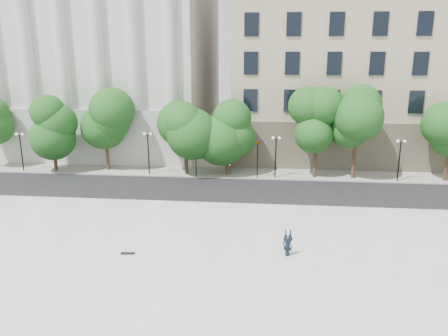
# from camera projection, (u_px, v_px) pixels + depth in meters

# --- Properties ---
(ground) EXTENTS (160.00, 160.00, 0.00)m
(ground) POSITION_uv_depth(u_px,v_px,m) (144.00, 308.00, 20.88)
(ground) COLOR beige
(ground) RESTS_ON ground
(plaza) EXTENTS (44.00, 22.00, 0.45)m
(plaza) POSITION_uv_depth(u_px,v_px,m) (159.00, 273.00, 23.70)
(plaza) COLOR white
(plaza) RESTS_ON ground
(street) EXTENTS (60.00, 8.00, 0.02)m
(street) POSITION_uv_depth(u_px,v_px,m) (200.00, 191.00, 38.17)
(street) COLOR black
(street) RESTS_ON ground
(far_sidewalk) EXTENTS (60.00, 4.00, 0.12)m
(far_sidewalk) POSITION_uv_depth(u_px,v_px,m) (209.00, 172.00, 43.92)
(far_sidewalk) COLOR #ABA89D
(far_sidewalk) RESTS_ON ground
(building_west) EXTENTS (31.50, 27.65, 25.60)m
(building_west) POSITION_uv_depth(u_px,v_px,m) (92.00, 43.00, 56.16)
(building_west) COLOR beige
(building_west) RESTS_ON ground
(building_east) EXTENTS (36.00, 26.15, 23.00)m
(building_east) POSITION_uv_depth(u_px,v_px,m) (385.00, 57.00, 53.49)
(building_east) COLOR tan
(building_east) RESTS_ON ground
(traffic_light_west) EXTENTS (0.64, 1.96, 4.27)m
(traffic_light_west) POSITION_uv_depth(u_px,v_px,m) (196.00, 139.00, 41.41)
(traffic_light_west) COLOR black
(traffic_light_west) RESTS_ON ground
(traffic_light_east) EXTENTS (0.56, 1.80, 4.21)m
(traffic_light_east) POSITION_uv_depth(u_px,v_px,m) (258.00, 141.00, 40.88)
(traffic_light_east) COLOR black
(traffic_light_east) RESTS_ON ground
(person_lying) EXTENTS (0.63, 1.62, 0.44)m
(person_lying) POSITION_uv_depth(u_px,v_px,m) (287.00, 252.00, 25.17)
(person_lying) COLOR black
(person_lying) RESTS_ON plaza
(skateboard) EXTENTS (0.80, 0.28, 0.08)m
(skateboard) POSITION_uv_depth(u_px,v_px,m) (128.00, 253.00, 25.40)
(skateboard) COLOR black
(skateboard) RESTS_ON plaza
(street_trees) EXTENTS (48.68, 5.05, 7.89)m
(street_trees) POSITION_uv_depth(u_px,v_px,m) (219.00, 124.00, 41.81)
(street_trees) COLOR #382619
(street_trees) RESTS_ON ground
(lamp_posts) EXTENTS (37.66, 0.28, 4.27)m
(lamp_posts) POSITION_uv_depth(u_px,v_px,m) (207.00, 148.00, 41.85)
(lamp_posts) COLOR black
(lamp_posts) RESTS_ON ground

